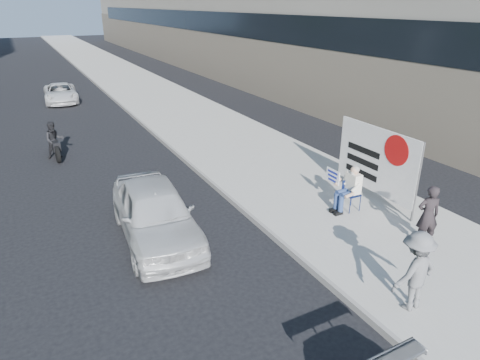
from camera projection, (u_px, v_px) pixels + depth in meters
ground at (256, 293)px, 8.81m from camera, size 160.00×160.00×0.00m
near_sidewalk at (156, 97)px, 26.89m from camera, size 5.00×120.00×0.15m
seated_protester at (349, 186)px, 11.74m from camera, size 0.83×1.11×1.31m
jogger at (415, 271)px, 7.89m from camera, size 1.07×0.66×1.61m
pedestrian_woman at (428, 215)px, 10.07m from camera, size 0.65×0.54×1.51m
protest_banner at (376, 160)px, 12.13m from camera, size 0.08×3.06×2.20m
white_sedan_near at (155, 213)px, 10.59m from camera, size 2.02×4.38×1.46m
white_sedan_far at (61, 93)px, 25.52m from camera, size 2.02×4.00×1.08m
motorcycle at (55, 142)px, 16.27m from camera, size 0.72×2.05×1.42m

